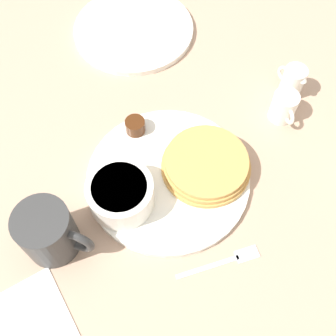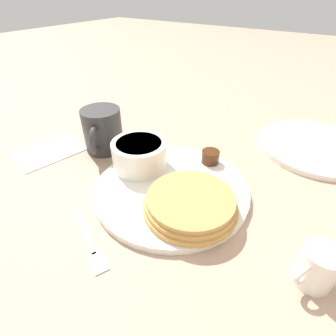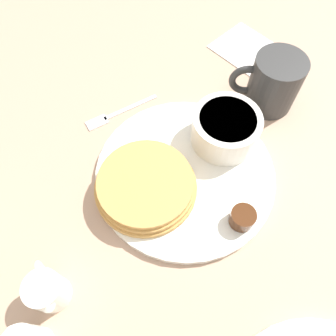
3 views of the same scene
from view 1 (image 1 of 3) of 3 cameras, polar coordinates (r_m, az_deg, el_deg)
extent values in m
plane|color=tan|center=(0.71, 0.01, -1.56)|extent=(4.00, 4.00, 0.00)
cylinder|color=white|center=(0.70, 0.01, -1.33)|extent=(0.27, 0.27, 0.01)
cylinder|color=tan|center=(0.71, 5.15, 0.19)|extent=(0.15, 0.15, 0.01)
cylinder|color=tan|center=(0.70, 5.20, 0.55)|extent=(0.14, 0.14, 0.01)
cylinder|color=tan|center=(0.69, 5.26, 0.92)|extent=(0.14, 0.14, 0.01)
cylinder|color=white|center=(0.66, -6.43, -3.51)|extent=(0.10, 0.10, 0.05)
cylinder|color=white|center=(0.64, -6.63, -2.64)|extent=(0.09, 0.09, 0.01)
cylinder|color=#47230F|center=(0.74, -4.46, 5.71)|extent=(0.03, 0.03, 0.03)
cylinder|color=white|center=(0.68, -8.38, -3.70)|extent=(0.04, 0.04, 0.02)
sphere|color=white|center=(0.66, -8.57, -3.06)|extent=(0.02, 0.02, 0.02)
cylinder|color=#333333|center=(0.65, -16.03, -8.34)|extent=(0.08, 0.08, 0.09)
torus|color=#333333|center=(0.63, -12.50, -9.56)|extent=(0.06, 0.04, 0.06)
cylinder|color=white|center=(0.79, 15.38, 8.05)|extent=(0.05, 0.05, 0.06)
torus|color=white|center=(0.77, 16.10, 6.75)|extent=(0.03, 0.02, 0.03)
cone|color=white|center=(0.78, 15.22, 10.28)|extent=(0.02, 0.02, 0.01)
cylinder|color=white|center=(0.82, 16.49, 11.12)|extent=(0.04, 0.04, 0.06)
torus|color=white|center=(0.83, 15.44, 12.22)|extent=(0.03, 0.01, 0.03)
cone|color=white|center=(0.80, 17.94, 11.48)|extent=(0.01, 0.01, 0.01)
cube|color=silver|center=(0.66, 5.41, -13.20)|extent=(0.05, 0.09, 0.00)
cube|color=silver|center=(0.67, 10.60, -11.44)|extent=(0.03, 0.04, 0.00)
cube|color=white|center=(0.66, -17.78, -19.80)|extent=(0.16, 0.13, 0.00)
cylinder|color=white|center=(0.92, -4.67, 18.22)|extent=(0.25, 0.25, 0.01)
camera|label=2|loc=(0.53, 41.20, 6.16)|focal=28.00mm
camera|label=3|loc=(0.58, 10.12, 42.40)|focal=35.00mm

